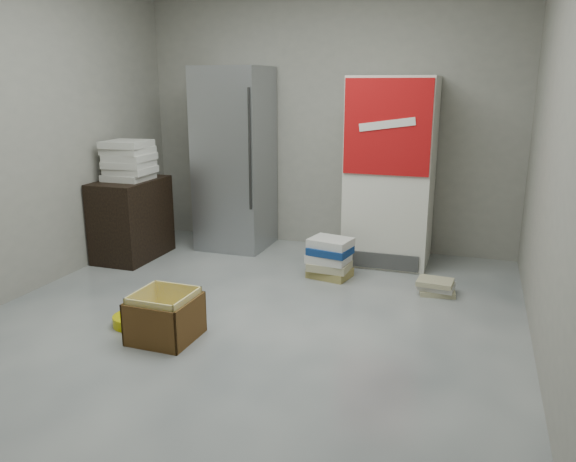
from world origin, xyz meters
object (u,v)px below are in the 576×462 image
(coke_cooler, at_px, (391,171))
(wood_shelf, at_px, (132,219))
(cardboard_box, at_px, (165,319))
(phonebook_stack_main, at_px, (330,258))
(steel_fridge, at_px, (235,159))

(coke_cooler, bearing_deg, wood_shelf, -163.72)
(coke_cooler, distance_m, cardboard_box, 2.69)
(phonebook_stack_main, distance_m, cardboard_box, 1.78)
(wood_shelf, bearing_deg, coke_cooler, 16.28)
(phonebook_stack_main, bearing_deg, steel_fridge, 160.75)
(phonebook_stack_main, height_order, cardboard_box, phonebook_stack_main)
(cardboard_box, bearing_deg, coke_cooler, 63.72)
(phonebook_stack_main, bearing_deg, wood_shelf, -168.90)
(coke_cooler, bearing_deg, phonebook_stack_main, -121.55)
(cardboard_box, bearing_deg, wood_shelf, 130.68)
(wood_shelf, distance_m, phonebook_stack_main, 2.07)
(wood_shelf, height_order, phonebook_stack_main, wood_shelf)
(phonebook_stack_main, relative_size, cardboard_box, 0.97)
(coke_cooler, xyz_separation_m, phonebook_stack_main, (-0.42, -0.68, -0.72))
(coke_cooler, distance_m, phonebook_stack_main, 1.08)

